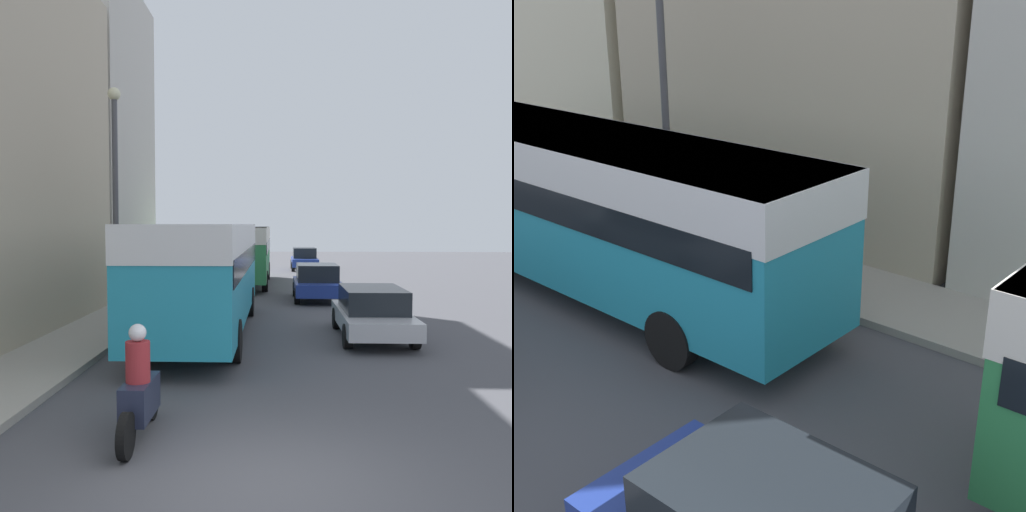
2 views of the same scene
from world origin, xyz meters
TOP-DOWN VIEW (x-y plane):
  - building_corner at (-8.88, 0.61)m, footprint 5.36×8.56m
  - bus_lead at (-1.92, 9.64)m, footprint 2.52×10.82m
  - lamp_post at (-4.35, 9.12)m, footprint 0.36×0.36m

SIDE VIEW (x-z plane):
  - bus_lead at x=-1.92m, z-range 0.47..3.65m
  - lamp_post at x=-4.35m, z-range 0.73..7.54m
  - building_corner at x=-8.88m, z-range 0.00..9.73m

